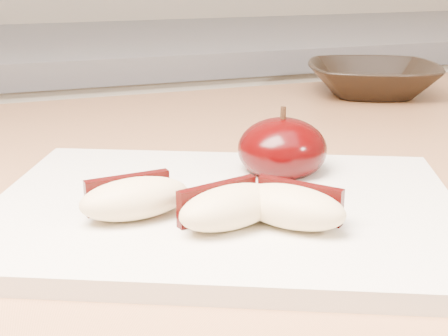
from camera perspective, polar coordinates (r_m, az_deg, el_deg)
name	(u,v)px	position (r m, az deg, el deg)	size (l,w,h in m)	color
back_cabinet	(57,266)	(1.36, -15.03, -8.67)	(2.40, 0.62, 0.94)	silver
cutting_board	(224,210)	(0.44, 0.00, -3.88)	(0.33, 0.24, 0.01)	silver
apple_half	(282,149)	(0.50, 5.34, 1.73)	(0.08, 0.08, 0.06)	black
apple_wedge_a	(134,198)	(0.41, -8.21, -2.71)	(0.08, 0.04, 0.03)	beige
apple_wedge_b	(229,206)	(0.40, 0.49, -3.52)	(0.08, 0.05, 0.03)	beige
apple_wedge_c	(291,206)	(0.40, 6.16, -3.47)	(0.07, 0.08, 0.03)	beige
bowl	(373,79)	(0.88, 13.43, 7.90)	(0.18, 0.18, 0.04)	black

